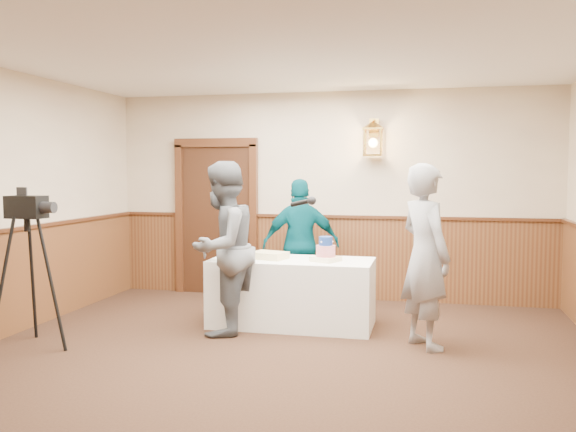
{
  "coord_description": "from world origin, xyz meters",
  "views": [
    {
      "loc": [
        1.31,
        -4.68,
        1.74
      ],
      "look_at": [
        -0.16,
        1.7,
        1.25
      ],
      "focal_mm": 38.0,
      "sensor_mm": 36.0,
      "label": 1
    }
  ],
  "objects_px": {
    "sheet_cake_yellow": "(269,255)",
    "sheet_cake_green": "(237,253)",
    "baker": "(425,256)",
    "tiered_cake": "(326,252)",
    "display_table": "(292,292)",
    "assistant_p": "(301,244)",
    "interviewer": "(222,248)",
    "tv_camera_rig": "(29,280)"
  },
  "relations": [
    {
      "from": "sheet_cake_yellow",
      "to": "sheet_cake_green",
      "type": "xyz_separation_m",
      "value": [
        -0.44,
        0.18,
        -0.01
      ]
    },
    {
      "from": "sheet_cake_yellow",
      "to": "sheet_cake_green",
      "type": "distance_m",
      "value": 0.47
    },
    {
      "from": "sheet_cake_green",
      "to": "baker",
      "type": "relative_size",
      "value": 0.14
    },
    {
      "from": "sheet_cake_green",
      "to": "tiered_cake",
      "type": "bearing_deg",
      "value": -11.72
    },
    {
      "from": "display_table",
      "to": "assistant_p",
      "type": "bearing_deg",
      "value": 94.7
    },
    {
      "from": "tiered_cake",
      "to": "sheet_cake_green",
      "type": "distance_m",
      "value": 1.12
    },
    {
      "from": "assistant_p",
      "to": "sheet_cake_green",
      "type": "bearing_deg",
      "value": 29.23
    },
    {
      "from": "display_table",
      "to": "tiered_cake",
      "type": "relative_size",
      "value": 5.14
    },
    {
      "from": "tiered_cake",
      "to": "sheet_cake_yellow",
      "type": "relative_size",
      "value": 0.93
    },
    {
      "from": "display_table",
      "to": "assistant_p",
      "type": "xyz_separation_m",
      "value": [
        -0.07,
        0.82,
        0.44
      ]
    },
    {
      "from": "interviewer",
      "to": "assistant_p",
      "type": "height_order",
      "value": "interviewer"
    },
    {
      "from": "interviewer",
      "to": "tv_camera_rig",
      "type": "relative_size",
      "value": 1.23
    },
    {
      "from": "sheet_cake_green",
      "to": "interviewer",
      "type": "height_order",
      "value": "interviewer"
    },
    {
      "from": "display_table",
      "to": "sheet_cake_yellow",
      "type": "relative_size",
      "value": 4.79
    },
    {
      "from": "sheet_cake_green",
      "to": "assistant_p",
      "type": "relative_size",
      "value": 0.16
    },
    {
      "from": "tiered_cake",
      "to": "assistant_p",
      "type": "bearing_deg",
      "value": 117.4
    },
    {
      "from": "baker",
      "to": "tv_camera_rig",
      "type": "bearing_deg",
      "value": 68.67
    },
    {
      "from": "sheet_cake_yellow",
      "to": "tv_camera_rig",
      "type": "height_order",
      "value": "tv_camera_rig"
    },
    {
      "from": "tiered_cake",
      "to": "tv_camera_rig",
      "type": "distance_m",
      "value": 3.03
    },
    {
      "from": "display_table",
      "to": "tiered_cake",
      "type": "bearing_deg",
      "value": -9.6
    },
    {
      "from": "sheet_cake_yellow",
      "to": "tv_camera_rig",
      "type": "xyz_separation_m",
      "value": [
        -2.05,
        -1.42,
        -0.12
      ]
    },
    {
      "from": "display_table",
      "to": "interviewer",
      "type": "distance_m",
      "value": 0.98
    },
    {
      "from": "baker",
      "to": "sheet_cake_yellow",
      "type": "bearing_deg",
      "value": 38.6
    },
    {
      "from": "display_table",
      "to": "interviewer",
      "type": "relative_size",
      "value": 0.98
    },
    {
      "from": "baker",
      "to": "tv_camera_rig",
      "type": "relative_size",
      "value": 1.21
    },
    {
      "from": "tiered_cake",
      "to": "baker",
      "type": "bearing_deg",
      "value": -23.45
    },
    {
      "from": "sheet_cake_green",
      "to": "interviewer",
      "type": "xyz_separation_m",
      "value": [
        0.05,
        -0.65,
        0.14
      ]
    },
    {
      "from": "tiered_cake",
      "to": "sheet_cake_green",
      "type": "height_order",
      "value": "tiered_cake"
    },
    {
      "from": "tv_camera_rig",
      "to": "display_table",
      "type": "bearing_deg",
      "value": 33.67
    },
    {
      "from": "tiered_cake",
      "to": "display_table",
      "type": "bearing_deg",
      "value": 170.4
    },
    {
      "from": "assistant_p",
      "to": "tv_camera_rig",
      "type": "relative_size",
      "value": 1.1
    },
    {
      "from": "sheet_cake_green",
      "to": "tv_camera_rig",
      "type": "bearing_deg",
      "value": -135.3
    },
    {
      "from": "tiered_cake",
      "to": "tv_camera_rig",
      "type": "relative_size",
      "value": 0.23
    },
    {
      "from": "sheet_cake_yellow",
      "to": "display_table",
      "type": "bearing_deg",
      "value": 3.93
    },
    {
      "from": "tiered_cake",
      "to": "sheet_cake_green",
      "type": "relative_size",
      "value": 1.37
    },
    {
      "from": "tiered_cake",
      "to": "sheet_cake_yellow",
      "type": "bearing_deg",
      "value": 175.77
    },
    {
      "from": "display_table",
      "to": "tv_camera_rig",
      "type": "xyz_separation_m",
      "value": [
        -2.31,
        -1.43,
        0.3
      ]
    },
    {
      "from": "interviewer",
      "to": "tv_camera_rig",
      "type": "xyz_separation_m",
      "value": [
        -1.66,
        -0.94,
        -0.25
      ]
    },
    {
      "from": "display_table",
      "to": "baker",
      "type": "distance_m",
      "value": 1.63
    },
    {
      "from": "tiered_cake",
      "to": "assistant_p",
      "type": "height_order",
      "value": "assistant_p"
    },
    {
      "from": "display_table",
      "to": "baker",
      "type": "xyz_separation_m",
      "value": [
        1.45,
        -0.53,
        0.53
      ]
    },
    {
      "from": "interviewer",
      "to": "assistant_p",
      "type": "distance_m",
      "value": 1.44
    }
  ]
}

